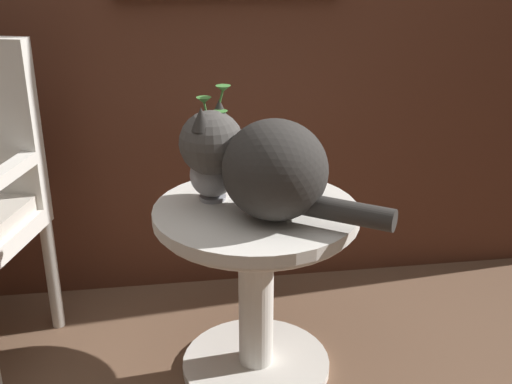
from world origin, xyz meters
name	(u,v)px	position (x,y,z in m)	size (l,w,h in m)	color
wicker_side_table	(256,262)	(0.28, 0.10, 0.39)	(0.61, 0.61, 0.57)	silver
cat	(263,165)	(0.29, 0.05, 0.72)	(0.56, 0.43, 0.31)	#33302D
pewter_vase_with_ivy	(212,168)	(0.16, 0.18, 0.67)	(0.13, 0.13, 0.35)	#99999E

